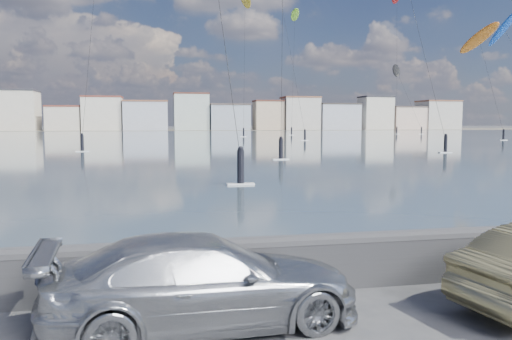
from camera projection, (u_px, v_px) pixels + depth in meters
The scene contains 9 objects.
bay_water at pixel (165, 138), 96.08m from camera, with size 500.00×177.00×0.00m, color #324652.
far_shore_strip at pixel (162, 130), 202.11m from camera, with size 500.00×60.00×0.00m, color #4C473D.
seawall at pixel (216, 264), 9.24m from camera, with size 400.00×0.36×1.08m.
far_buildings at pixel (166, 114), 188.10m from camera, with size 240.79×13.26×14.60m.
car_silver at pixel (204, 281), 7.84m from camera, with size 2.02×4.96×1.44m, color #AEB1B5.
kitesurfer_6 at pixel (479, 39), 91.95m from camera, with size 4.57×11.94×21.56m.
kitesurfer_7 at pixel (295, 17), 129.32m from camera, with size 6.46×15.69×32.38m.
kitesurfer_9 at pixel (505, 30), 73.07m from camera, with size 3.39×14.17×19.80m.
kitesurfer_14 at pixel (397, 72), 137.14m from camera, with size 5.35×13.99×19.88m.
Camera 1 is at (-0.99, -6.30, 3.22)m, focal length 35.00 mm.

